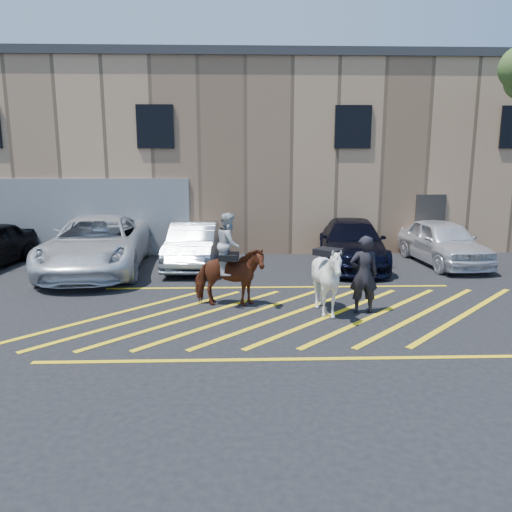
{
  "coord_description": "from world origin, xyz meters",
  "views": [
    {
      "loc": [
        -1.05,
        -11.2,
        3.6
      ],
      "look_at": [
        -0.67,
        0.2,
        1.3
      ],
      "focal_mm": 35.0,
      "sensor_mm": 36.0,
      "label": 1
    }
  ],
  "objects_px": {
    "car_silver_sedan": "(194,245)",
    "handler": "(364,274)",
    "car_blue_suv": "(352,243)",
    "saddled_white": "(328,280)",
    "car_white_suv": "(443,242)",
    "mounted_bay": "(229,269)",
    "car_white_pickup": "(97,244)"
  },
  "relations": [
    {
      "from": "car_silver_sedan",
      "to": "handler",
      "type": "distance_m",
      "value": 6.76
    },
    {
      "from": "car_blue_suv",
      "to": "saddled_white",
      "type": "bearing_deg",
      "value": -100.49
    },
    {
      "from": "car_white_suv",
      "to": "mounted_bay",
      "type": "distance_m",
      "value": 8.48
    },
    {
      "from": "car_white_pickup",
      "to": "car_white_suv",
      "type": "distance_m",
      "value": 11.36
    },
    {
      "from": "car_white_pickup",
      "to": "handler",
      "type": "xyz_separation_m",
      "value": [
        7.36,
        -4.53,
        0.05
      ]
    },
    {
      "from": "car_white_pickup",
      "to": "car_white_suv",
      "type": "bearing_deg",
      "value": -0.56
    },
    {
      "from": "mounted_bay",
      "to": "car_white_pickup",
      "type": "bearing_deg",
      "value": 137.23
    },
    {
      "from": "car_blue_suv",
      "to": "mounted_bay",
      "type": "relative_size",
      "value": 2.24
    },
    {
      "from": "car_white_suv",
      "to": "saddled_white",
      "type": "xyz_separation_m",
      "value": [
        -4.85,
        -5.4,
        0.09
      ]
    },
    {
      "from": "car_silver_sedan",
      "to": "mounted_bay",
      "type": "xyz_separation_m",
      "value": [
        1.26,
        -4.54,
        0.21
      ]
    },
    {
      "from": "car_white_pickup",
      "to": "car_white_suv",
      "type": "relative_size",
      "value": 1.4
    },
    {
      "from": "car_white_suv",
      "to": "handler",
      "type": "height_order",
      "value": "handler"
    },
    {
      "from": "car_white_suv",
      "to": "saddled_white",
      "type": "bearing_deg",
      "value": -136.53
    },
    {
      "from": "car_white_suv",
      "to": "saddled_white",
      "type": "distance_m",
      "value": 7.26
    },
    {
      "from": "car_white_pickup",
      "to": "car_blue_suv",
      "type": "height_order",
      "value": "car_white_pickup"
    },
    {
      "from": "car_silver_sedan",
      "to": "handler",
      "type": "height_order",
      "value": "handler"
    },
    {
      "from": "handler",
      "to": "saddled_white",
      "type": "bearing_deg",
      "value": 11.04
    },
    {
      "from": "car_blue_suv",
      "to": "handler",
      "type": "distance_m",
      "value": 5.24
    },
    {
      "from": "car_white_pickup",
      "to": "car_silver_sedan",
      "type": "distance_m",
      "value": 3.05
    },
    {
      "from": "car_blue_suv",
      "to": "saddled_white",
      "type": "height_order",
      "value": "saddled_white"
    },
    {
      "from": "car_silver_sedan",
      "to": "car_white_suv",
      "type": "height_order",
      "value": "car_white_suv"
    },
    {
      "from": "handler",
      "to": "mounted_bay",
      "type": "xyz_separation_m",
      "value": [
        -3.12,
        0.6,
        0.01
      ]
    },
    {
      "from": "car_white_suv",
      "to": "mounted_bay",
      "type": "relative_size",
      "value": 1.93
    },
    {
      "from": "car_white_pickup",
      "to": "saddled_white",
      "type": "bearing_deg",
      "value": -40.02
    },
    {
      "from": "handler",
      "to": "saddled_white",
      "type": "xyz_separation_m",
      "value": [
        -0.87,
        -0.18,
        -0.07
      ]
    },
    {
      "from": "car_silver_sedan",
      "to": "mounted_bay",
      "type": "height_order",
      "value": "mounted_bay"
    },
    {
      "from": "car_white_suv",
      "to": "mounted_bay",
      "type": "bearing_deg",
      "value": -151.54
    },
    {
      "from": "car_blue_suv",
      "to": "handler",
      "type": "relative_size",
      "value": 2.81
    },
    {
      "from": "car_white_suv",
      "to": "handler",
      "type": "bearing_deg",
      "value": -131.91
    },
    {
      "from": "mounted_bay",
      "to": "saddled_white",
      "type": "bearing_deg",
      "value": -19.06
    },
    {
      "from": "car_blue_suv",
      "to": "car_white_suv",
      "type": "distance_m",
      "value": 3.1
    },
    {
      "from": "car_white_suv",
      "to": "mounted_bay",
      "type": "height_order",
      "value": "mounted_bay"
    }
  ]
}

